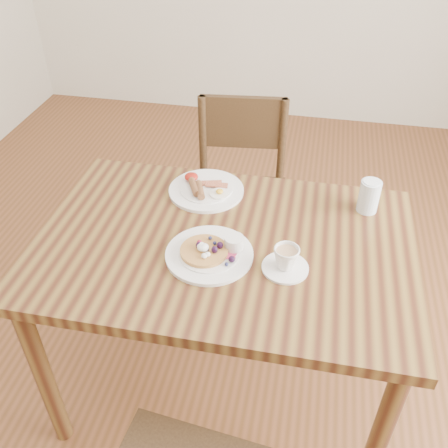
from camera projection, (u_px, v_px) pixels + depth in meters
The scene contains 7 objects.
ground at pixel (224, 381), 2.05m from camera, with size 5.00×5.00×0.00m, color brown.
dining_table at pixel (224, 264), 1.64m from camera, with size 1.20×0.80×0.75m.
chair_far at pixel (240, 189), 2.27m from camera, with size 0.46×0.46×0.88m.
pancake_plate at pixel (211, 252), 1.52m from camera, with size 0.27×0.27×0.06m.
breakfast_plate at pixel (205, 189), 1.79m from camera, with size 0.27×0.27×0.04m.
teacup_saucer at pixel (286, 260), 1.46m from camera, with size 0.14×0.14×0.08m.
water_glass at pixel (369, 196), 1.68m from camera, with size 0.07×0.07×0.11m, color silver.
Camera 1 is at (0.24, -1.19, 1.77)m, focal length 40.00 mm.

